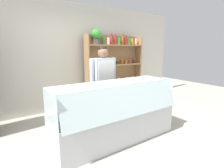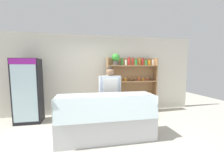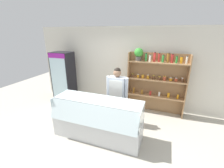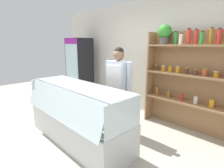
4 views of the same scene
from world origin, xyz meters
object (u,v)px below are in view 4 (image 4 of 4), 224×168
(drinks_fridge, at_px, (80,69))
(deli_display_case, at_px, (78,124))
(shop_clerk, at_px, (118,83))
(shelving_unit, at_px, (189,72))

(drinks_fridge, xyz_separation_m, deli_display_case, (2.04, -1.46, -0.62))
(deli_display_case, xyz_separation_m, shop_clerk, (0.24, 0.77, 0.65))
(drinks_fridge, distance_m, shop_clerk, 2.39)
(drinks_fridge, relative_size, shelving_unit, 0.90)
(drinks_fridge, height_order, shop_clerk, drinks_fridge)
(drinks_fridge, bearing_deg, shelving_unit, 5.42)
(shelving_unit, relative_size, shop_clerk, 1.26)
(shop_clerk, bearing_deg, shelving_unit, 47.99)
(shelving_unit, height_order, shop_clerk, shelving_unit)
(shop_clerk, bearing_deg, drinks_fridge, 163.19)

